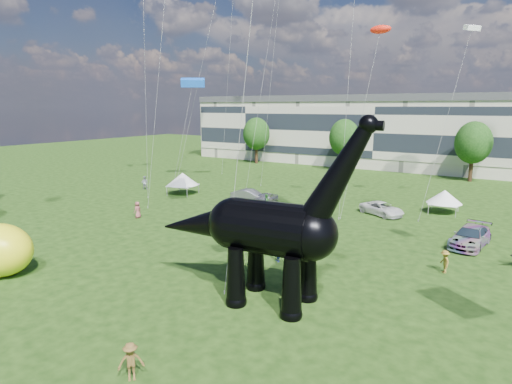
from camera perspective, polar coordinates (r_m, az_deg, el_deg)
The scene contains 13 objects.
ground at distance 25.58m, azimuth -8.39°, elevation -14.29°, with size 220.00×220.00×0.00m, color #16330C.
terrace_row at distance 82.71m, azimuth 16.60°, elevation 7.40°, with size 78.00×11.00×12.00m, color beige.
tree_far_left at distance 83.73m, azimuth 0.05°, elevation 8.11°, with size 5.20×5.20×9.44m.
tree_mid_left at distance 75.49m, azimuth 11.70°, elevation 7.52°, with size 5.20×5.20×9.44m.
tree_mid_right at distance 70.71m, azimuth 27.04°, elevation 6.29°, with size 5.20×5.20×9.44m.
dinosaur_sculpture at distance 24.10m, azimuth 0.95°, elevation -5.14°, with size 13.59×4.08×11.07m.
car_silver at distance 48.66m, azimuth 1.02°, elevation -0.93°, with size 1.59×3.95×1.35m, color #ABAAAF.
car_grey at distance 49.67m, azimuth -0.75°, elevation -0.57°, with size 1.62×4.65×1.53m, color slate.
car_white at distance 45.89m, azimuth 16.43°, elevation -2.16°, with size 2.22×4.82×1.34m, color white.
car_dark at distance 38.36m, azimuth 26.69°, elevation -5.34°, with size 2.26×5.56×1.61m, color #595960.
gazebo_near at distance 48.81m, azimuth 23.83°, elevation -0.60°, with size 3.73×3.73×2.47m.
gazebo_left at distance 55.08m, azimuth -9.76°, elevation 1.69°, with size 4.66×4.66×2.76m.
visitors at distance 36.76m, azimuth 5.15°, elevation -4.76°, with size 47.67×44.76×1.79m.
Camera 1 is at (15.45, -17.16, 11.02)m, focal length 30.00 mm.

